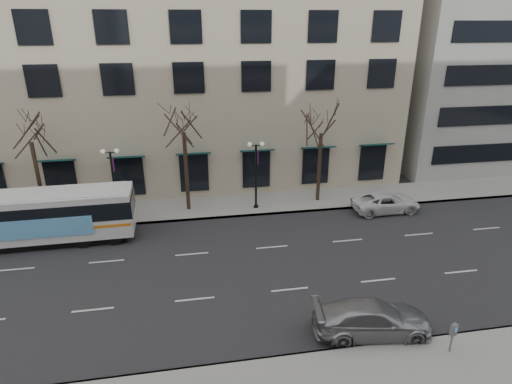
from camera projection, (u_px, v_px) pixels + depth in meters
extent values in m
plane|color=black|center=(193.00, 275.00, 23.96)|extent=(160.00, 160.00, 0.00)
cube|color=gray|center=(254.00, 204.00, 32.94)|extent=(80.00, 4.00, 0.15)
cube|color=#B9A98D|center=(155.00, 35.00, 38.30)|extent=(40.00, 20.00, 24.00)
cylinder|color=black|center=(39.00, 183.00, 29.33)|extent=(0.28, 0.28, 5.74)
cylinder|color=black|center=(186.00, 173.00, 30.88)|extent=(0.28, 0.28, 5.95)
cylinder|color=black|center=(319.00, 169.00, 32.55)|extent=(0.28, 0.28, 5.46)
cylinder|color=black|center=(114.00, 186.00, 29.72)|extent=(0.16, 0.16, 5.00)
cylinder|color=black|center=(119.00, 217.00, 30.60)|extent=(0.36, 0.36, 0.30)
cube|color=black|center=(110.00, 153.00, 28.79)|extent=(0.90, 0.06, 0.06)
sphere|color=silver|center=(103.00, 151.00, 28.68)|extent=(0.32, 0.32, 0.32)
sphere|color=silver|center=(117.00, 151.00, 28.83)|extent=(0.32, 0.32, 0.32)
cube|color=#561B65|center=(113.00, 164.00, 29.13)|extent=(0.04, 0.45, 1.00)
cylinder|color=black|center=(256.00, 178.00, 31.30)|extent=(0.16, 0.16, 5.00)
cylinder|color=black|center=(256.00, 207.00, 32.19)|extent=(0.36, 0.36, 0.30)
cube|color=black|center=(256.00, 146.00, 30.38)|extent=(0.90, 0.06, 0.06)
sphere|color=silver|center=(250.00, 145.00, 30.27)|extent=(0.32, 0.32, 0.32)
sphere|color=silver|center=(262.00, 144.00, 30.41)|extent=(0.32, 0.32, 0.32)
cube|color=#561B65|center=(258.00, 157.00, 30.72)|extent=(0.04, 0.45, 1.00)
cube|color=silver|center=(31.00, 216.00, 26.70)|extent=(12.42, 2.86, 2.84)
cube|color=black|center=(36.00, 239.00, 27.30)|extent=(11.42, 2.52, 0.46)
cube|color=black|center=(35.00, 209.00, 26.59)|extent=(11.92, 2.89, 1.13)
cube|color=orange|center=(32.00, 223.00, 26.88)|extent=(12.29, 2.89, 0.19)
cube|color=#5EAAE6|center=(43.00, 228.00, 25.73)|extent=(5.67, 0.14, 1.24)
cube|color=silver|center=(26.00, 195.00, 26.15)|extent=(11.80, 2.58, 0.08)
cylinder|color=black|center=(83.00, 240.00, 26.66)|extent=(1.04, 0.30, 1.03)
cylinder|color=black|center=(89.00, 223.00, 28.83)|extent=(1.04, 0.30, 1.03)
cylinder|color=black|center=(114.00, 237.00, 26.98)|extent=(1.04, 0.30, 1.03)
cylinder|color=black|center=(118.00, 221.00, 29.14)|extent=(1.04, 0.30, 1.03)
imported|color=#9A9BA1|center=(372.00, 319.00, 19.25)|extent=(5.58, 2.82, 1.55)
imported|color=white|center=(386.00, 202.00, 31.65)|extent=(5.02, 2.37, 1.39)
cylinder|color=slate|center=(451.00, 342.00, 18.08)|extent=(0.09, 0.09, 0.96)
cube|color=slate|center=(454.00, 330.00, 17.84)|extent=(0.35, 0.29, 0.54)
cube|color=blue|center=(455.00, 330.00, 17.72)|extent=(0.15, 0.08, 0.19)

